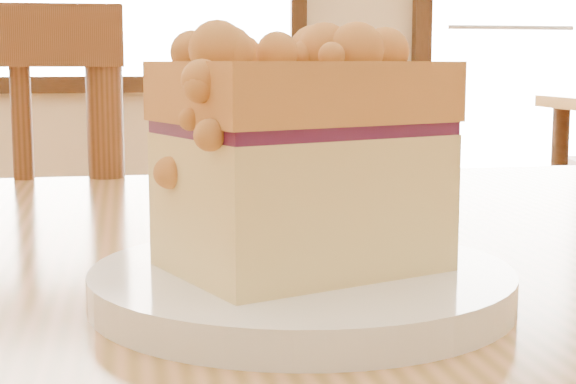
{
  "coord_description": "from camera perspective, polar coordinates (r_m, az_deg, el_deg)",
  "views": [
    {
      "loc": [
        0.12,
        -0.43,
        0.86
      ],
      "look_at": [
        0.21,
        0.0,
        0.8
      ],
      "focal_mm": 55.0,
      "sensor_mm": 36.0,
      "label": 1
    }
  ],
  "objects": [
    {
      "name": "entry_door",
      "position": [
        4.93,
        14.17,
        11.95
      ],
      "size": [
        1.08,
        0.06,
        2.29
      ],
      "color": "white",
      "rests_on": "ground"
    },
    {
      "name": "plate",
      "position": [
        0.43,
        0.88,
        -6.05
      ],
      "size": [
        0.2,
        0.2,
        0.02
      ],
      "color": "white",
      "rests_on": "cafe_table_main"
    },
    {
      "name": "cake_slice",
      "position": [
        0.41,
        0.68,
        2.59
      ],
      "size": [
        0.15,
        0.12,
        0.12
      ],
      "rotation": [
        0.0,
        0.0,
        0.33
      ],
      "color": "#FFED90",
      "rests_on": "plate"
    }
  ]
}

